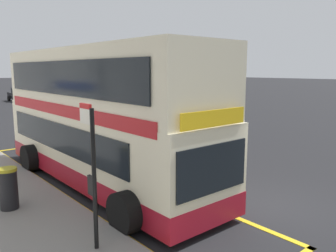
# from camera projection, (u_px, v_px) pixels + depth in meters

# --- Properties ---
(double_decker_bus) EXTENTS (3.18, 10.12, 4.40)m
(double_decker_bus) POSITION_uv_depth(u_px,v_px,m) (99.00, 122.00, 11.16)
(double_decker_bus) COLOR beige
(double_decker_bus) RESTS_ON ground
(bus_bay_markings) EXTENTS (2.87, 13.84, 0.01)m
(bus_bay_markings) POSITION_uv_depth(u_px,v_px,m) (96.00, 182.00, 11.50)
(bus_bay_markings) COLOR gold
(bus_bay_markings) RESTS_ON ground
(bus_stop_sign) EXTENTS (0.09, 0.51, 2.94)m
(bus_stop_sign) POSITION_uv_depth(u_px,v_px,m) (92.00, 167.00, 6.75)
(bus_stop_sign) COLOR black
(bus_stop_sign) RESTS_ON pavement_near
(parked_car_black_far) EXTENTS (2.09, 4.20, 1.62)m
(parked_car_black_far) POSITION_uv_depth(u_px,v_px,m) (20.00, 95.00, 40.65)
(parked_car_black_far) COLOR black
(parked_car_black_far) RESTS_ON ground
(litter_bin) EXTENTS (0.49, 0.49, 1.10)m
(litter_bin) POSITION_uv_depth(u_px,v_px,m) (8.00, 188.00, 8.87)
(litter_bin) COLOR black
(litter_bin) RESTS_ON pavement_near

